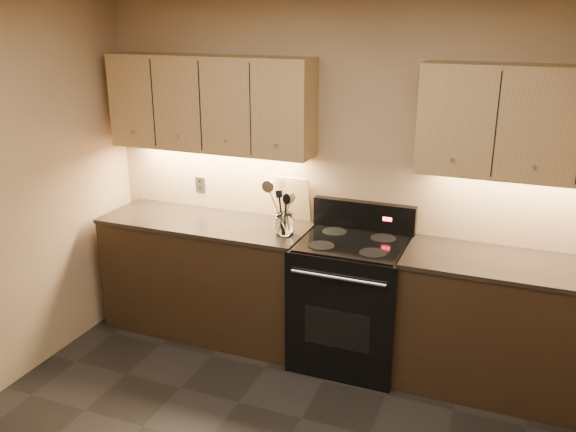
# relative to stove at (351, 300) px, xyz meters

# --- Properties ---
(wall_back) EXTENTS (4.00, 0.04, 2.60)m
(wall_back) POSITION_rel_stove_xyz_m (-0.08, 0.32, 0.82)
(wall_back) COLOR tan
(wall_back) RESTS_ON ground
(counter_left) EXTENTS (1.62, 0.62, 0.93)m
(counter_left) POSITION_rel_stove_xyz_m (-1.18, 0.02, -0.01)
(counter_left) COLOR black
(counter_left) RESTS_ON ground
(counter_right) EXTENTS (1.46, 0.62, 0.93)m
(counter_right) POSITION_rel_stove_xyz_m (1.10, 0.02, -0.01)
(counter_right) COLOR black
(counter_right) RESTS_ON ground
(stove) EXTENTS (0.76, 0.68, 1.14)m
(stove) POSITION_rel_stove_xyz_m (0.00, 0.00, 0.00)
(stove) COLOR black
(stove) RESTS_ON ground
(upper_cab_left) EXTENTS (1.60, 0.30, 0.70)m
(upper_cab_left) POSITION_rel_stove_xyz_m (-1.18, 0.17, 1.32)
(upper_cab_left) COLOR tan
(upper_cab_left) RESTS_ON wall_back
(upper_cab_right) EXTENTS (1.44, 0.30, 0.70)m
(upper_cab_right) POSITION_rel_stove_xyz_m (1.10, 0.17, 1.32)
(upper_cab_right) COLOR tan
(upper_cab_right) RESTS_ON wall_back
(outlet_plate) EXTENTS (0.08, 0.01, 0.12)m
(outlet_plate) POSITION_rel_stove_xyz_m (-1.38, 0.31, 0.64)
(outlet_plate) COLOR #B2B5BA
(outlet_plate) RESTS_ON wall_back
(utensil_crock) EXTENTS (0.15, 0.15, 0.16)m
(utensil_crock) POSITION_rel_stove_xyz_m (-0.50, -0.04, 0.52)
(utensil_crock) COLOR white
(utensil_crock) RESTS_ON counter_left
(cutting_board) EXTENTS (0.27, 0.08, 0.34)m
(cutting_board) POSITION_rel_stove_xyz_m (-0.56, 0.28, 0.62)
(cutting_board) COLOR tan
(cutting_board) RESTS_ON counter_left
(wooden_spoon) EXTENTS (0.15, 0.12, 0.30)m
(wooden_spoon) POSITION_rel_stove_xyz_m (-0.54, -0.05, 0.61)
(wooden_spoon) COLOR tan
(wooden_spoon) RESTS_ON utensil_crock
(black_spoon) EXTENTS (0.11, 0.13, 0.32)m
(black_spoon) POSITION_rel_stove_xyz_m (-0.51, -0.03, 0.62)
(black_spoon) COLOR black
(black_spoon) RESTS_ON utensil_crock
(black_turner) EXTENTS (0.15, 0.14, 0.33)m
(black_turner) POSITION_rel_stove_xyz_m (-0.50, -0.06, 0.63)
(black_turner) COLOR black
(black_turner) RESTS_ON utensil_crock
(steel_spatula) EXTENTS (0.18, 0.15, 0.40)m
(steel_spatula) POSITION_rel_stove_xyz_m (-0.47, -0.04, 0.66)
(steel_spatula) COLOR silver
(steel_spatula) RESTS_ON utensil_crock
(steel_skimmer) EXTENTS (0.24, 0.10, 0.39)m
(steel_skimmer) POSITION_rel_stove_xyz_m (-0.48, -0.05, 0.66)
(steel_skimmer) COLOR silver
(steel_skimmer) RESTS_ON utensil_crock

